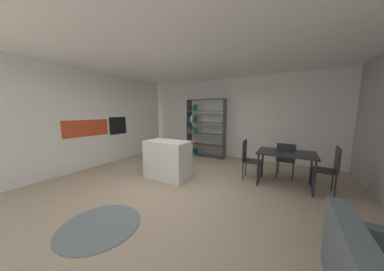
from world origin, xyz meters
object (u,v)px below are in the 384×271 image
(open_bookshelf, at_px, (203,128))
(built_in_oven, at_px, (118,125))
(dining_chair_island_side, at_px, (248,156))
(dining_chair_window_side, at_px, (331,166))
(dining_chair_far, at_px, (286,158))
(dining_table, at_px, (286,156))
(kitchen_island, at_px, (168,159))

(open_bookshelf, bearing_deg, built_in_oven, -138.80)
(open_bookshelf, height_order, dining_chair_island_side, open_bookshelf)
(dining_chair_window_side, distance_m, dining_chair_far, 0.91)
(open_bookshelf, distance_m, dining_chair_far, 2.99)
(dining_chair_island_side, bearing_deg, dining_table, -91.62)
(built_in_oven, relative_size, kitchen_island, 0.56)
(open_bookshelf, xyz_separation_m, dining_chair_window_side, (3.56, -1.46, -0.47))
(kitchen_island, bearing_deg, open_bookshelf, 95.09)
(built_in_oven, height_order, kitchen_island, built_in_oven)
(built_in_oven, distance_m, dining_table, 5.03)
(open_bookshelf, distance_m, dining_chair_window_side, 3.88)
(built_in_oven, distance_m, dining_chair_island_side, 4.26)
(dining_table, relative_size, dining_chair_island_side, 1.20)
(kitchen_island, relative_size, dining_table, 0.94)
(built_in_oven, height_order, dining_chair_far, built_in_oven)
(dining_table, bearing_deg, built_in_oven, -174.48)
(built_in_oven, bearing_deg, dining_chair_island_side, 6.52)
(open_bookshelf, xyz_separation_m, dining_chair_far, (2.77, -1.03, -0.50))
(dining_chair_island_side, xyz_separation_m, dining_chair_window_side, (1.59, -0.00, 0.01))
(dining_chair_island_side, bearing_deg, kitchen_island, 116.17)
(dining_chair_island_side, relative_size, dining_chair_far, 1.07)
(dining_table, bearing_deg, dining_chair_island_side, -179.76)
(dining_table, distance_m, dining_chair_island_side, 0.81)
(dining_chair_island_side, bearing_deg, open_bookshelf, 51.63)
(built_in_oven, relative_size, open_bookshelf, 0.29)
(dining_chair_window_side, bearing_deg, dining_table, -88.16)
(built_in_oven, xyz_separation_m, dining_chair_island_side, (4.19, 0.48, -0.63))
(dining_chair_window_side, bearing_deg, kitchen_island, -72.29)
(built_in_oven, xyz_separation_m, dining_table, (4.98, 0.48, -0.51))
(dining_chair_window_side, bearing_deg, dining_chair_island_side, -87.91)
(open_bookshelf, relative_size, dining_chair_island_side, 2.18)
(dining_table, relative_size, dining_chair_far, 1.29)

